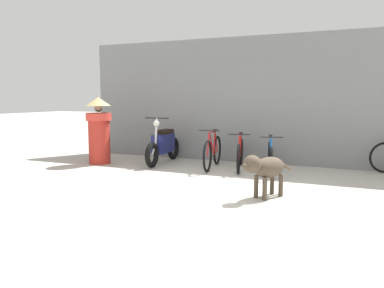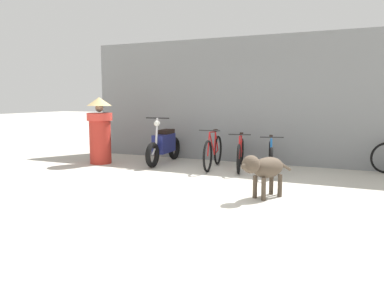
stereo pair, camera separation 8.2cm
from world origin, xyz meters
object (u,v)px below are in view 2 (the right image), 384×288
object	(u,v)px
bicycle_0	(213,152)
person_in_robes	(100,129)
bicycle_1	(240,154)
bicycle_2	(271,157)
stray_dog	(264,168)
motorcycle	(164,145)

from	to	relation	value
bicycle_0	person_in_robes	distance (m)	2.77
bicycle_0	person_in_robes	world-z (taller)	person_in_robes
bicycle_0	bicycle_1	bearing A→B (deg)	95.68
bicycle_2	stray_dog	world-z (taller)	bicycle_2
stray_dog	bicycle_2	bearing A→B (deg)	-141.62
bicycle_2	motorcycle	world-z (taller)	motorcycle
bicycle_2	person_in_robes	xyz separation A→B (m)	(-3.97, -0.48, 0.50)
bicycle_1	bicycle_0	bearing A→B (deg)	-90.24
motorcycle	person_in_robes	bearing A→B (deg)	-69.30
bicycle_1	person_in_robes	size ratio (longest dim) A/B	1.07
bicycle_0	bicycle_1	world-z (taller)	bicycle_0
bicycle_1	motorcycle	size ratio (longest dim) A/B	0.93
bicycle_0	motorcycle	world-z (taller)	motorcycle
bicycle_0	motorcycle	bearing A→B (deg)	-102.35
bicycle_0	stray_dog	bearing A→B (deg)	31.17
stray_dog	motorcycle	bearing A→B (deg)	-97.59
person_in_robes	motorcycle	bearing A→B (deg)	-124.07
bicycle_1	person_in_robes	distance (m)	3.37
bicycle_0	motorcycle	size ratio (longest dim) A/B	0.90
bicycle_1	stray_dog	distance (m)	2.42
person_in_robes	bicycle_0	bearing A→B (deg)	-137.74
bicycle_1	motorcycle	world-z (taller)	motorcycle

